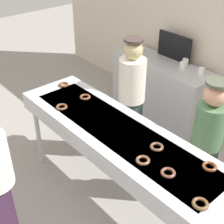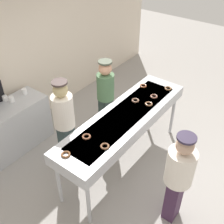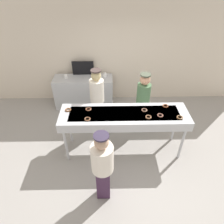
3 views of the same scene
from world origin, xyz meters
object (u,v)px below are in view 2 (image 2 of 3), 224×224
chocolate_donut_0 (135,100)px  paper_cup_3 (5,98)px  chocolate_donut_4 (143,86)px  paper_cup_1 (11,99)px  chocolate_donut_7 (105,146)px  worker_assistant (106,94)px  chocolate_donut_2 (154,96)px  customer_waiting (179,175)px  chocolate_donut_3 (168,88)px  paper_cup_2 (24,91)px  worker_baker (64,121)px  prep_counter (5,132)px  chocolate_donut_6 (66,154)px  chocolate_donut_5 (149,104)px  chocolate_donut_1 (86,137)px  fryer_conveyor (124,120)px

chocolate_donut_0 → paper_cup_3: (-1.19, 1.96, -0.11)m
chocolate_donut_4 → paper_cup_1: chocolate_donut_4 is taller
chocolate_donut_0 → chocolate_donut_7: bearing=-166.9°
chocolate_donut_4 → worker_assistant: size_ratio=0.08×
chocolate_donut_2 → customer_waiting: size_ratio=0.08×
chocolate_donut_3 → customer_waiting: size_ratio=0.08×
paper_cup_2 → chocolate_donut_3: bearing=-54.7°
chocolate_donut_0 → worker_baker: size_ratio=0.08×
customer_waiting → worker_baker: bearing=78.0°
prep_counter → paper_cup_3: (0.28, 0.19, 0.51)m
chocolate_donut_0 → chocolate_donut_2: 0.35m
chocolate_donut_4 → prep_counter: (-1.95, 1.63, -0.62)m
chocolate_donut_7 → customer_waiting: 1.03m
paper_cup_3 → customer_waiting: bearing=-84.1°
worker_assistant → paper_cup_1: size_ratio=15.02×
chocolate_donut_6 → chocolate_donut_3: bearing=-7.5°
chocolate_donut_7 → chocolate_donut_2: bearing=3.4°
chocolate_donut_3 → chocolate_donut_4: same height
paper_cup_2 → paper_cup_3: 0.37m
chocolate_donut_5 → worker_baker: 1.40m
worker_assistant → chocolate_donut_7: bearing=23.4°
chocolate_donut_7 → chocolate_donut_1: bearing=90.7°
worker_assistant → customer_waiting: 2.17m
worker_assistant → chocolate_donut_4: bearing=109.6°
customer_waiting → paper_cup_3: bearing=79.3°
chocolate_donut_2 → chocolate_donut_4: bearing=60.9°
chocolate_donut_6 → chocolate_donut_1: bearing=1.9°
chocolate_donut_2 → worker_baker: 1.57m
chocolate_donut_0 → worker_assistant: (0.09, 0.71, -0.20)m
fryer_conveyor → worker_baker: worker_baker is taller
chocolate_donut_7 → paper_cup_3: chocolate_donut_7 is taller
chocolate_donut_3 → worker_assistant: size_ratio=0.08×
chocolate_donut_4 → customer_waiting: (-1.34, -1.38, -0.18)m
chocolate_donut_4 → chocolate_donut_3: bearing=-64.1°
chocolate_donut_7 → paper_cup_1: size_ratio=1.24×
chocolate_donut_1 → chocolate_donut_5: size_ratio=1.00×
fryer_conveyor → paper_cup_2: fryer_conveyor is taller
chocolate_donut_2 → worker_assistant: 0.94m
chocolate_donut_3 → chocolate_donut_6: size_ratio=1.00×
fryer_conveyor → paper_cup_3: fryer_conveyor is taller
chocolate_donut_4 → paper_cup_3: 2.47m
fryer_conveyor → worker_assistant: bearing=56.8°
fryer_conveyor → worker_assistant: size_ratio=1.73×
prep_counter → paper_cup_3: paper_cup_3 is taller
fryer_conveyor → chocolate_donut_6: bearing=174.2°
fryer_conveyor → paper_cup_3: bearing=110.6°
customer_waiting → chocolate_donut_2: bearing=25.8°
chocolate_donut_1 → chocolate_donut_4: bearing=3.0°
chocolate_donut_4 → chocolate_donut_7: bearing=-165.9°
chocolate_donut_7 → customer_waiting: bearing=-72.3°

